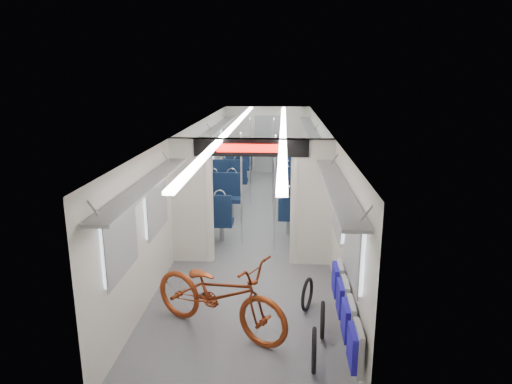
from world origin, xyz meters
TOP-DOWN VIEW (x-y plane):
  - carriage at (0.00, -0.27)m, footprint 12.00×12.02m
  - bicycle at (-0.27, -4.41)m, footprint 2.20×1.64m
  - flip_bench at (1.35, -4.77)m, footprint 0.12×2.08m
  - bike_hoop_a at (0.95, -5.19)m, footprint 0.08×0.54m
  - bike_hoop_b at (1.11, -4.48)m, footprint 0.09×0.50m
  - bike_hoop_c at (0.94, -3.77)m, footprint 0.22×0.49m
  - seat_bay_near_left at (-0.93, -0.07)m, footprint 0.95×2.24m
  - seat_bay_near_right at (0.93, 0.40)m, footprint 0.93×2.16m
  - seat_bay_far_left at (-0.93, 3.74)m, footprint 0.96×2.32m
  - seat_bay_far_right at (0.93, 3.20)m, footprint 0.94×2.22m
  - stanchion_near_left at (-0.26, -1.12)m, footprint 0.04×0.04m
  - stanchion_near_right at (0.40, -1.45)m, footprint 0.04×0.04m
  - stanchion_far_left at (-0.30, 1.83)m, footprint 0.04×0.04m
  - stanchion_far_right at (0.30, 1.77)m, footprint 0.04×0.04m

SIDE VIEW (x-z plane):
  - bike_hoop_b at x=1.11m, z-range -0.03..0.48m
  - bike_hoop_c at x=0.94m, z-range -0.03..0.48m
  - bike_hoop_a at x=0.95m, z-range -0.03..0.51m
  - bicycle at x=-0.27m, z-range 0.00..1.11m
  - seat_bay_near_right at x=0.93m, z-range -0.01..1.12m
  - seat_bay_far_right at x=0.93m, z-range -0.01..1.13m
  - seat_bay_near_left at x=-0.93m, z-range -0.01..1.14m
  - seat_bay_far_left at x=-0.93m, z-range -0.01..1.16m
  - flip_bench at x=1.35m, z-range 0.34..0.82m
  - stanchion_near_left at x=-0.26m, z-range 0.00..2.30m
  - stanchion_near_right at x=0.40m, z-range 0.00..2.30m
  - stanchion_far_left at x=-0.30m, z-range 0.00..2.30m
  - stanchion_far_right at x=0.30m, z-range 0.00..2.30m
  - carriage at x=0.00m, z-range 0.35..2.66m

